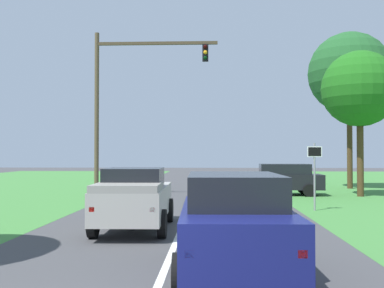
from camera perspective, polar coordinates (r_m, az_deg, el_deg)
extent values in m
plane|color=#424244|center=(16.02, -1.01, -9.57)|extent=(120.00, 120.00, 0.00)
cube|color=navy|center=(9.09, 5.28, -10.69)|extent=(2.10, 4.45, 0.95)
cube|color=black|center=(9.21, 5.17, -5.63)|extent=(1.82, 2.77, 0.62)
cube|color=red|center=(6.92, -0.32, -13.31)|extent=(0.14, 0.06, 0.12)
cube|color=red|center=(7.08, 13.42, -13.01)|extent=(0.14, 0.06, 0.12)
cylinder|color=black|center=(10.49, -0.84, -12.04)|extent=(0.26, 0.73, 0.72)
cylinder|color=black|center=(10.62, 10.23, -11.90)|extent=(0.26, 0.73, 0.72)
cylinder|color=black|center=(7.83, -1.53, -15.81)|extent=(0.26, 0.73, 0.72)
cylinder|color=black|center=(8.00, 13.47, -15.47)|extent=(0.26, 0.73, 0.72)
cube|color=#B7B2A8|center=(14.54, -6.98, -7.03)|extent=(2.03, 4.97, 0.91)
cube|color=black|center=(14.24, -7.11, -4.13)|extent=(1.73, 1.91, 0.59)
cube|color=#9C978F|center=(12.99, -7.91, -5.27)|extent=(1.86, 1.91, 0.20)
cube|color=red|center=(12.30, -12.23, -7.87)|extent=(0.14, 0.06, 0.12)
cube|color=red|center=(12.05, -4.87, -8.03)|extent=(0.14, 0.06, 0.12)
cylinder|color=black|center=(16.24, -9.60, -8.01)|extent=(0.25, 0.81, 0.80)
cylinder|color=black|center=(16.01, -2.79, -8.13)|extent=(0.25, 0.81, 0.80)
cylinder|color=black|center=(13.28, -12.06, -9.54)|extent=(0.25, 0.81, 0.80)
cylinder|color=black|center=(12.99, -3.69, -9.76)|extent=(0.25, 0.81, 0.80)
cylinder|color=brown|center=(25.72, -11.64, 3.57)|extent=(0.24, 0.24, 8.91)
cube|color=#4C3D2B|center=(25.74, -4.34, 12.25)|extent=(6.56, 0.16, 0.16)
cube|color=black|center=(25.45, 1.66, 11.13)|extent=(0.32, 0.28, 0.90)
sphere|color=black|center=(25.37, 1.65, 11.86)|extent=(0.22, 0.22, 0.22)
sphere|color=orange|center=(25.30, 1.65, 11.20)|extent=(0.22, 0.22, 0.22)
sphere|color=black|center=(25.24, 1.65, 10.54)|extent=(0.22, 0.22, 0.22)
cylinder|color=gray|center=(19.68, 14.84, -3.92)|extent=(0.08, 0.08, 2.76)
cube|color=white|center=(19.63, 14.84, -0.92)|extent=(0.60, 0.03, 0.44)
cube|color=black|center=(19.61, 14.85, -0.92)|extent=(0.52, 0.01, 0.36)
cylinder|color=#4C351E|center=(26.85, 19.99, -1.48)|extent=(0.36, 0.36, 4.33)
sphere|color=#1E6519|center=(27.09, 19.93, 6.41)|extent=(4.15, 4.15, 4.15)
cube|color=black|center=(26.59, 10.83, -4.57)|extent=(4.61, 1.99, 0.83)
cube|color=black|center=(26.59, 11.31, -3.04)|extent=(2.78, 1.72, 0.59)
cube|color=red|center=(27.18, 5.88, -4.42)|extent=(0.06, 0.14, 0.12)
cube|color=red|center=(25.63, 6.02, -4.62)|extent=(0.06, 0.14, 0.12)
cylinder|color=black|center=(27.77, 13.50, -5.27)|extent=(0.68, 0.24, 0.68)
cylinder|color=black|center=(25.91, 14.23, -5.56)|extent=(0.68, 0.24, 0.68)
cylinder|color=black|center=(27.42, 7.63, -5.34)|extent=(0.68, 0.24, 0.68)
cylinder|color=black|center=(25.54, 7.93, -5.65)|extent=(0.68, 0.24, 0.68)
cylinder|color=#4C351E|center=(32.67, 18.83, -0.22)|extent=(0.36, 0.36, 5.69)
sphere|color=#215828|center=(33.11, 18.77, 8.27)|extent=(5.44, 5.44, 5.44)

